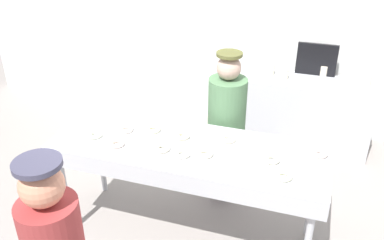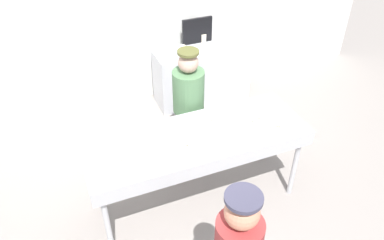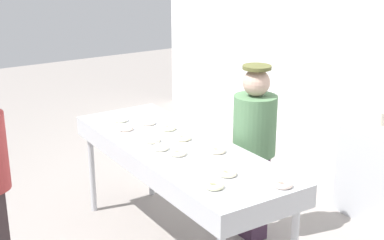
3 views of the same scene
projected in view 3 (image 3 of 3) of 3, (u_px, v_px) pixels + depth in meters
The scene contains 16 objects.
back_wall at pixel (380, 46), 5.54m from camera, with size 8.00×0.12×3.08m, color white.
fryer_conveyor at pixel (178, 155), 4.51m from camera, with size 2.34×0.81×0.96m.
sugar_donut_0 at pixel (161, 147), 4.38m from camera, with size 0.13×0.13×0.04m, color white.
sugar_donut_1 at pixel (168, 128), 4.84m from camera, with size 0.13×0.13×0.04m, color #F9F4C3.
sugar_donut_2 at pixel (183, 138), 4.60m from camera, with size 0.13×0.13×0.04m, color #FDF2C6.
sugar_donut_3 at pixel (148, 122), 4.99m from camera, with size 0.13×0.13×0.04m, color #F3E2D0.
sugar_donut_4 at pixel (178, 153), 4.28m from camera, with size 0.13×0.13×0.04m, color #F7EECD.
sugar_donut_5 at pixel (227, 173), 3.90m from camera, with size 0.13×0.13×0.04m, color #F3EBC8.
sugar_donut_6 at pixel (121, 119), 5.07m from camera, with size 0.13×0.13×0.04m, color white.
sugar_donut_7 at pixel (283, 184), 3.72m from camera, with size 0.13×0.13×0.04m, color #FCE1D0.
sugar_donut_8 at pixel (217, 150), 4.33m from camera, with size 0.13×0.13×0.04m, color #FBEBC6.
sugar_donut_9 at pixel (214, 185), 3.71m from camera, with size 0.13×0.13×0.04m, color #F2F2C3.
sugar_donut_10 at pixel (126, 128), 4.83m from camera, with size 0.13×0.13×0.04m, color #FEE4CF.
sugar_donut_11 at pixel (152, 140), 4.55m from camera, with size 0.13×0.13×0.04m, color #F8EECC.
worker_baker at pixel (254, 142), 4.70m from camera, with size 0.37×0.37×1.58m.
paper_cup_1 at pixel (380, 119), 5.20m from camera, with size 0.08×0.08×0.13m, color beige.
Camera 3 is at (3.58, -2.18, 2.56)m, focal length 51.33 mm.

